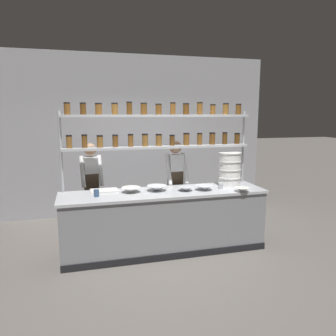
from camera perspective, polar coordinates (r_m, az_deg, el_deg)
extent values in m
plane|color=#5B5651|center=(5.18, -0.65, -14.05)|extent=(40.00, 40.00, 0.00)
cube|color=#939399|center=(6.85, -5.19, 5.68)|extent=(5.46, 0.12, 3.23)
cube|color=gray|center=(5.02, -0.66, -9.43)|extent=(3.00, 0.72, 0.88)
cube|color=#ADAFB5|center=(4.89, -0.67, -4.32)|extent=(3.06, 0.76, 0.04)
cube|color=black|center=(4.83, 0.48, -15.17)|extent=(3.00, 0.03, 0.10)
cylinder|color=#ADAFB5|center=(5.03, -17.88, -2.58)|extent=(0.04, 0.04, 2.11)
cylinder|color=#ADAFB5|center=(5.68, 12.79, -1.02)|extent=(0.04, 0.04, 2.11)
cube|color=#ADAFB5|center=(5.09, -1.62, 3.69)|extent=(2.90, 0.28, 0.04)
cylinder|color=brown|center=(4.94, -16.83, 4.31)|extent=(0.08, 0.08, 0.17)
cylinder|color=black|center=(4.94, -16.89, 5.40)|extent=(0.09, 0.09, 0.02)
cylinder|color=brown|center=(4.94, -14.33, 4.45)|extent=(0.08, 0.08, 0.17)
cylinder|color=black|center=(4.93, -14.38, 5.57)|extent=(0.08, 0.08, 0.02)
cylinder|color=brown|center=(4.95, -11.78, 4.46)|extent=(0.09, 0.09, 0.16)
cylinder|color=black|center=(4.94, -11.81, 5.50)|extent=(0.09, 0.09, 0.02)
cylinder|color=brown|center=(4.97, -9.16, 4.59)|extent=(0.09, 0.09, 0.16)
cylinder|color=black|center=(4.96, -9.19, 5.64)|extent=(0.09, 0.09, 0.02)
cylinder|color=brown|center=(5.00, -6.52, 4.71)|extent=(0.08, 0.08, 0.17)
cylinder|color=black|center=(4.99, -6.54, 5.79)|extent=(0.08, 0.08, 0.02)
cylinder|color=brown|center=(5.04, -4.02, 4.79)|extent=(0.09, 0.09, 0.17)
cylinder|color=black|center=(5.03, -4.03, 5.86)|extent=(0.09, 0.09, 0.02)
cylinder|color=brown|center=(5.08, -1.61, 4.80)|extent=(0.09, 0.09, 0.16)
cylinder|color=black|center=(5.08, -1.62, 5.83)|extent=(0.10, 0.10, 0.02)
cylinder|color=#513314|center=(5.14, 0.72, 4.77)|extent=(0.08, 0.08, 0.15)
cylinder|color=black|center=(5.13, 0.72, 5.71)|extent=(0.08, 0.08, 0.02)
cylinder|color=brown|center=(5.21, 3.21, 4.96)|extent=(0.10, 0.10, 0.17)
cylinder|color=black|center=(5.20, 3.22, 6.01)|extent=(0.10, 0.10, 0.02)
cylinder|color=brown|center=(5.28, 5.53, 4.98)|extent=(0.08, 0.08, 0.17)
cylinder|color=black|center=(5.27, 5.54, 6.00)|extent=(0.08, 0.08, 0.02)
cylinder|color=brown|center=(5.36, 7.70, 5.02)|extent=(0.09, 0.09, 0.17)
cylinder|color=black|center=(5.35, 7.73, 6.04)|extent=(0.10, 0.10, 0.02)
cylinder|color=#513314|center=(5.45, 9.85, 5.04)|extent=(0.08, 0.08, 0.17)
cylinder|color=black|center=(5.44, 9.88, 6.05)|extent=(0.08, 0.08, 0.02)
cylinder|color=#513314|center=(5.55, 11.93, 4.97)|extent=(0.09, 0.09, 0.16)
cylinder|color=black|center=(5.54, 11.96, 5.89)|extent=(0.09, 0.09, 0.02)
cube|color=#ADAFB5|center=(5.07, -1.64, 9.09)|extent=(2.90, 0.28, 0.04)
cylinder|color=brown|center=(4.93, -17.17, 9.76)|extent=(0.09, 0.09, 0.15)
cylinder|color=black|center=(4.93, -17.22, 10.77)|extent=(0.09, 0.09, 0.02)
cylinder|color=#513314|center=(4.92, -14.58, 9.87)|extent=(0.09, 0.09, 0.15)
cylinder|color=black|center=(4.93, -14.62, 10.87)|extent=(0.09, 0.09, 0.02)
cylinder|color=brown|center=(4.93, -11.99, 9.94)|extent=(0.10, 0.10, 0.15)
cylinder|color=black|center=(4.93, -12.03, 10.91)|extent=(0.10, 0.10, 0.02)
cylinder|color=brown|center=(4.95, -9.26, 10.05)|extent=(0.09, 0.09, 0.15)
cylinder|color=black|center=(4.95, -9.29, 11.04)|extent=(0.10, 0.10, 0.02)
cylinder|color=#513314|center=(4.98, -6.75, 10.20)|extent=(0.08, 0.08, 0.17)
cylinder|color=black|center=(4.98, -6.78, 11.29)|extent=(0.09, 0.09, 0.02)
cylinder|color=brown|center=(5.02, -4.24, 10.16)|extent=(0.10, 0.10, 0.16)
cylinder|color=black|center=(5.02, -4.25, 11.17)|extent=(0.10, 0.10, 0.02)
cylinder|color=brown|center=(5.06, -1.70, 10.10)|extent=(0.09, 0.09, 0.14)
cylinder|color=black|center=(5.07, -1.71, 11.03)|extent=(0.10, 0.10, 0.02)
cylinder|color=brown|center=(5.12, 0.85, 10.22)|extent=(0.08, 0.08, 0.17)
cylinder|color=black|center=(5.13, 0.85, 11.26)|extent=(0.08, 0.08, 0.02)
cylinder|color=#513314|center=(5.19, 3.15, 10.14)|extent=(0.10, 0.10, 0.16)
cylinder|color=black|center=(5.19, 3.16, 11.11)|extent=(0.10, 0.10, 0.02)
cylinder|color=brown|center=(5.26, 5.53, 10.20)|extent=(0.09, 0.09, 0.17)
cylinder|color=black|center=(5.26, 5.55, 11.25)|extent=(0.09, 0.09, 0.02)
cylinder|color=brown|center=(5.34, 7.80, 9.98)|extent=(0.09, 0.09, 0.14)
cylinder|color=black|center=(5.35, 7.82, 10.86)|extent=(0.09, 0.09, 0.02)
cylinder|color=brown|center=(5.44, 10.02, 10.01)|extent=(0.10, 0.10, 0.16)
cylinder|color=black|center=(5.44, 10.05, 10.95)|extent=(0.10, 0.10, 0.02)
cylinder|color=brown|center=(5.54, 12.16, 9.89)|extent=(0.09, 0.09, 0.15)
cylinder|color=black|center=(5.54, 12.19, 10.78)|extent=(0.09, 0.09, 0.02)
cylinder|color=black|center=(5.68, -13.79, -8.05)|extent=(0.11, 0.11, 0.77)
cylinder|color=black|center=(5.70, -12.19, -7.91)|extent=(0.11, 0.11, 0.77)
cube|color=#473828|center=(5.55, -13.20, -2.57)|extent=(0.24, 0.20, 0.33)
cube|color=white|center=(5.50, -13.32, 0.50)|extent=(0.24, 0.21, 0.27)
sphere|color=#A37A5B|center=(5.46, -13.42, 3.16)|extent=(0.20, 0.20, 0.20)
cylinder|color=white|center=(5.43, -14.68, -0.63)|extent=(0.10, 0.25, 0.50)
cylinder|color=white|center=(5.48, -11.68, -0.43)|extent=(0.10, 0.25, 0.50)
cylinder|color=black|center=(5.62, 0.50, -7.86)|extent=(0.11, 0.11, 0.78)
cylinder|color=black|center=(5.68, 2.02, -7.68)|extent=(0.11, 0.11, 0.78)
cube|color=#473828|center=(5.51, 1.28, -2.22)|extent=(0.24, 0.19, 0.34)
cube|color=white|center=(5.46, 1.29, 0.94)|extent=(0.24, 0.20, 0.28)
sphere|color=#A37A5B|center=(5.42, 1.30, 3.67)|extent=(0.21, 0.21, 0.21)
cylinder|color=white|center=(5.36, 0.09, -0.21)|extent=(0.09, 0.25, 0.51)
cylinder|color=white|center=(5.47, 2.93, -0.03)|extent=(0.09, 0.25, 0.51)
cylinder|color=white|center=(5.38, 10.59, -2.32)|extent=(0.34, 0.34, 0.12)
cylinder|color=silver|center=(5.37, 10.61, -1.63)|extent=(0.36, 0.36, 0.01)
cylinder|color=white|center=(5.35, 10.63, -0.93)|extent=(0.34, 0.34, 0.12)
cylinder|color=silver|center=(5.34, 10.66, -0.22)|extent=(0.36, 0.36, 0.01)
cylinder|color=white|center=(5.33, 10.68, 0.48)|extent=(0.34, 0.34, 0.12)
cylinder|color=silver|center=(5.32, 10.70, 1.19)|extent=(0.36, 0.36, 0.01)
cylinder|color=white|center=(5.31, 10.72, 1.90)|extent=(0.34, 0.34, 0.12)
cylinder|color=silver|center=(5.30, 10.74, 2.61)|extent=(0.36, 0.36, 0.01)
cube|color=silver|center=(4.97, -11.07, -3.89)|extent=(0.40, 0.26, 0.02)
cylinder|color=#B2B7BC|center=(4.92, 3.09, -3.92)|extent=(0.10, 0.10, 0.01)
cone|color=#B2B7BC|center=(4.92, 3.10, -3.64)|extent=(0.22, 0.22, 0.06)
cylinder|color=silver|center=(4.99, 6.31, -3.78)|extent=(0.12, 0.12, 0.01)
cone|color=silver|center=(4.98, 6.32, -3.44)|extent=(0.27, 0.27, 0.07)
cylinder|color=silver|center=(4.99, 12.78, -3.97)|extent=(0.10, 0.10, 0.01)
cone|color=silver|center=(4.98, 12.79, -3.70)|extent=(0.22, 0.22, 0.06)
cylinder|color=silver|center=(4.91, -1.95, -3.94)|extent=(0.13, 0.13, 0.01)
cone|color=silver|center=(4.91, -1.96, -3.54)|extent=(0.30, 0.30, 0.08)
cylinder|color=silver|center=(4.85, -6.42, -4.18)|extent=(0.13, 0.13, 0.01)
cone|color=silver|center=(4.84, -6.43, -3.80)|extent=(0.28, 0.28, 0.08)
cylinder|color=#334C70|center=(4.67, -12.36, -4.29)|extent=(0.07, 0.07, 0.10)
cylinder|color=#B2B7BC|center=(5.12, 9.16, -3.05)|extent=(0.08, 0.08, 0.09)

